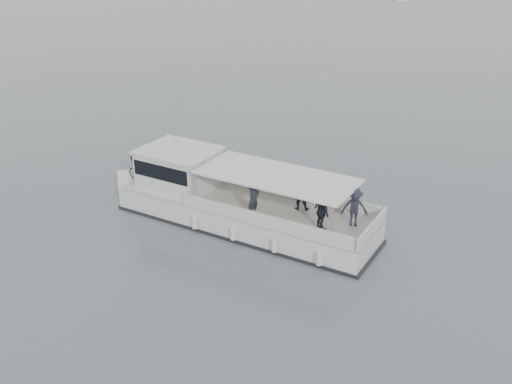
# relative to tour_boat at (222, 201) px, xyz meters

# --- Properties ---
(ground) EXTENTS (1400.00, 1400.00, 0.00)m
(ground) POSITION_rel_tour_boat_xyz_m (3.95, -3.60, -0.88)
(ground) COLOR #50595F
(ground) RESTS_ON ground
(tour_boat) EXTENTS (12.78, 5.70, 5.35)m
(tour_boat) POSITION_rel_tour_boat_xyz_m (0.00, 0.00, 0.00)
(tour_boat) COLOR silver
(tour_boat) RESTS_ON ground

